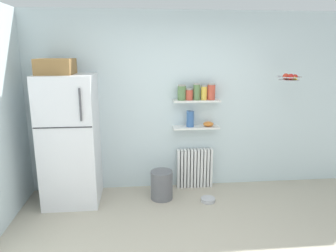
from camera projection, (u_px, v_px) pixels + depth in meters
ground_plane at (198, 241)px, 3.40m from camera, size 7.04×7.04×0.00m
back_wall at (180, 102)px, 4.59m from camera, size 7.04×0.10×2.60m
refrigerator at (70, 137)px, 4.15m from camera, size 0.72×0.74×1.95m
radiator at (195, 168)px, 4.72m from camera, size 0.54×0.12×0.60m
wall_shelf_lower at (196, 127)px, 4.54m from camera, size 0.68×0.22×0.02m
wall_shelf_upper at (196, 101)px, 4.45m from camera, size 0.68×0.22×0.02m
storage_jar_0 at (182, 92)px, 4.40m from camera, size 0.12×0.12×0.22m
storage_jar_1 at (189, 94)px, 4.42m from camera, size 0.11×0.11×0.17m
storage_jar_2 at (197, 92)px, 4.42m from camera, size 0.10×0.10×0.24m
storage_jar_3 at (204, 93)px, 4.43m from camera, size 0.09×0.09×0.21m
storage_jar_4 at (211, 92)px, 4.44m from camera, size 0.11×0.11×0.23m
vase at (190, 119)px, 4.50m from camera, size 0.11×0.11×0.23m
shelf_bowl at (208, 124)px, 4.55m from camera, size 0.15×0.15×0.07m
trash_bin at (162, 185)px, 4.36m from camera, size 0.31×0.31×0.41m
pet_food_bowl at (208, 200)px, 4.30m from camera, size 0.20×0.20×0.05m
hanging_fruit_basket at (290, 77)px, 4.20m from camera, size 0.33×0.33×0.09m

